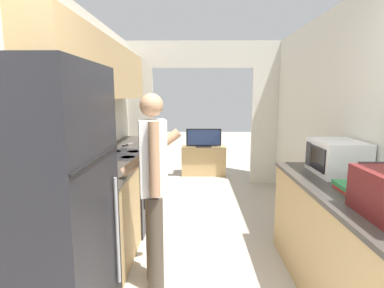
% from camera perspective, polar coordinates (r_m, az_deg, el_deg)
% --- Properties ---
extents(wall_left, '(0.38, 6.76, 2.50)m').
position_cam_1_polar(wall_left, '(3.10, -21.35, 6.77)').
color(wall_left, silver).
rests_on(wall_left, ground_plane).
extents(wall_right, '(0.06, 6.76, 2.50)m').
position_cam_1_polar(wall_right, '(2.93, 31.03, 1.36)').
color(wall_right, silver).
rests_on(wall_right, ground_plane).
extents(wall_far_with_doorway, '(3.05, 0.06, 2.50)m').
position_cam_1_polar(wall_far_with_doorway, '(5.31, 2.04, 7.83)').
color(wall_far_with_doorway, silver).
rests_on(wall_far_with_doorway, ground_plane).
extents(counter_left, '(0.62, 3.12, 0.90)m').
position_cam_1_polar(counter_left, '(3.77, -13.28, -8.51)').
color(counter_left, tan).
rests_on(counter_left, ground_plane).
extents(counter_right, '(0.62, 1.95, 0.90)m').
position_cam_1_polar(counter_right, '(2.64, 27.81, -17.41)').
color(counter_right, tan).
rests_on(counter_right, ground_plane).
extents(refrigerator, '(0.71, 0.75, 1.75)m').
position_cam_1_polar(refrigerator, '(1.89, -27.08, -13.84)').
color(refrigerator, black).
rests_on(refrigerator, ground_plane).
extents(range_oven, '(0.66, 0.78, 1.04)m').
position_cam_1_polar(range_oven, '(3.75, -13.21, -8.51)').
color(range_oven, black).
rests_on(range_oven, ground_plane).
extents(person, '(0.52, 0.43, 1.60)m').
position_cam_1_polar(person, '(2.45, -7.39, -8.13)').
color(person, '#4C4238').
rests_on(person, ground_plane).
extents(microwave, '(0.38, 0.50, 0.30)m').
position_cam_1_polar(microwave, '(2.92, 25.86, -2.31)').
color(microwave, white).
rests_on(microwave, counter_right).
extents(book_stack, '(0.24, 0.30, 0.05)m').
position_cam_1_polar(book_stack, '(2.48, 28.93, -7.42)').
color(book_stack, red).
rests_on(book_stack, counter_right).
extents(tv_cabinet, '(0.87, 0.42, 0.57)m').
position_cam_1_polar(tv_cabinet, '(6.05, 2.21, -3.11)').
color(tv_cabinet, tan).
rests_on(tv_cabinet, ground_plane).
extents(television, '(0.69, 0.16, 0.36)m').
position_cam_1_polar(television, '(5.93, 2.25, 1.15)').
color(television, black).
rests_on(television, tv_cabinet).
extents(knife, '(0.12, 0.33, 0.02)m').
position_cam_1_polar(knife, '(4.25, -12.42, -0.15)').
color(knife, '#B7B7BC').
rests_on(knife, counter_left).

